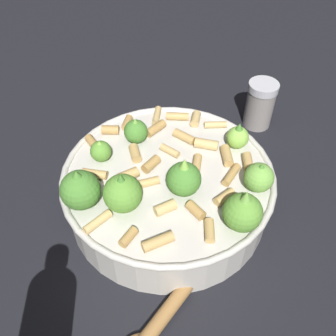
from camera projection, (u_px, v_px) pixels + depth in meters
name	position (u px, v px, depth m)	size (l,w,h in m)	color
ground_plane	(168.00, 205.00, 0.51)	(2.40, 2.40, 0.00)	black
cooking_pan	(168.00, 187.00, 0.48)	(0.26, 0.26, 0.12)	beige
pepper_shaker	(260.00, 104.00, 0.59)	(0.05, 0.05, 0.08)	gray
wooden_spoon	(176.00, 300.00, 0.41)	(0.07, 0.22, 0.02)	#9E703D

